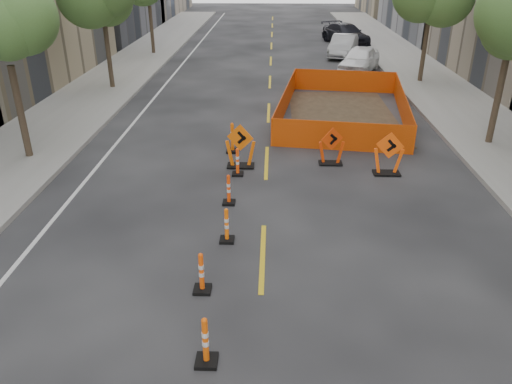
{
  "coord_description": "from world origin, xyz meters",
  "views": [
    {
      "loc": [
        0.2,
        -6.17,
        6.64
      ],
      "look_at": [
        -0.21,
        5.31,
        1.1
      ],
      "focal_mm": 35.0,
      "sensor_mm": 36.0,
      "label": 1
    }
  ],
  "objects_px": {
    "chevron_sign_center": "(332,146)",
    "chevron_sign_right": "(389,154)",
    "channelizer_4": "(201,272)",
    "channelizer_8": "(232,137)",
    "channelizer_3": "(205,341)",
    "parked_car_far": "(346,34)",
    "channelizer_5": "(227,225)",
    "channelizer_7": "(238,162)",
    "chevron_sign_left": "(240,146)",
    "channelizer_6": "(229,189)",
    "parked_car_mid": "(343,46)",
    "parked_car_near": "(360,60)"
  },
  "relations": [
    {
      "from": "channelizer_7",
      "to": "chevron_sign_right",
      "type": "distance_m",
      "value": 4.93
    },
    {
      "from": "parked_car_mid",
      "to": "chevron_sign_center",
      "type": "bearing_deg",
      "value": -82.64
    },
    {
      "from": "parked_car_far",
      "to": "channelizer_5",
      "type": "bearing_deg",
      "value": -124.76
    },
    {
      "from": "parked_car_near",
      "to": "parked_car_far",
      "type": "xyz_separation_m",
      "value": [
        0.5,
        10.55,
        0.0
      ]
    },
    {
      "from": "channelizer_5",
      "to": "chevron_sign_center",
      "type": "bearing_deg",
      "value": 58.99
    },
    {
      "from": "channelizer_4",
      "to": "channelizer_8",
      "type": "relative_size",
      "value": 0.86
    },
    {
      "from": "channelizer_6",
      "to": "parked_car_mid",
      "type": "distance_m",
      "value": 23.77
    },
    {
      "from": "chevron_sign_center",
      "to": "parked_car_far",
      "type": "distance_m",
      "value": 25.58
    },
    {
      "from": "channelizer_7",
      "to": "chevron_sign_left",
      "type": "bearing_deg",
      "value": 85.29
    },
    {
      "from": "channelizer_5",
      "to": "chevron_sign_right",
      "type": "relative_size",
      "value": 0.64
    },
    {
      "from": "channelizer_3",
      "to": "chevron_sign_center",
      "type": "relative_size",
      "value": 0.75
    },
    {
      "from": "channelizer_3",
      "to": "parked_car_mid",
      "type": "xyz_separation_m",
      "value": [
        5.96,
        29.25,
        0.23
      ]
    },
    {
      "from": "channelizer_6",
      "to": "channelizer_7",
      "type": "height_order",
      "value": "channelizer_7"
    },
    {
      "from": "channelizer_4",
      "to": "parked_car_mid",
      "type": "distance_m",
      "value": 27.88
    },
    {
      "from": "chevron_sign_left",
      "to": "chevron_sign_right",
      "type": "bearing_deg",
      "value": 9.34
    },
    {
      "from": "channelizer_5",
      "to": "parked_car_far",
      "type": "relative_size",
      "value": 0.18
    },
    {
      "from": "chevron_sign_left",
      "to": "parked_car_far",
      "type": "relative_size",
      "value": 0.29
    },
    {
      "from": "chevron_sign_left",
      "to": "parked_car_far",
      "type": "distance_m",
      "value": 26.55
    },
    {
      "from": "channelizer_6",
      "to": "parked_car_mid",
      "type": "xyz_separation_m",
      "value": [
        6.09,
        22.98,
        0.28
      ]
    },
    {
      "from": "channelizer_3",
      "to": "parked_car_near",
      "type": "distance_m",
      "value": 24.99
    },
    {
      "from": "channelizer_8",
      "to": "parked_car_near",
      "type": "bearing_deg",
      "value": 64.1
    },
    {
      "from": "chevron_sign_center",
      "to": "chevron_sign_right",
      "type": "relative_size",
      "value": 0.92
    },
    {
      "from": "channelizer_3",
      "to": "chevron_sign_center",
      "type": "height_order",
      "value": "chevron_sign_center"
    },
    {
      "from": "parked_car_far",
      "to": "channelizer_3",
      "type": "bearing_deg",
      "value": -123.28
    },
    {
      "from": "channelizer_5",
      "to": "channelizer_4",
      "type": "bearing_deg",
      "value": -99.58
    },
    {
      "from": "chevron_sign_center",
      "to": "parked_car_far",
      "type": "relative_size",
      "value": 0.25
    },
    {
      "from": "channelizer_8",
      "to": "channelizer_3",
      "type": "bearing_deg",
      "value": -88.12
    },
    {
      "from": "channelizer_3",
      "to": "chevron_sign_right",
      "type": "distance_m",
      "value": 9.9
    },
    {
      "from": "channelizer_3",
      "to": "chevron_sign_left",
      "type": "xyz_separation_m",
      "value": [
        0.05,
        9.05,
        0.26
      ]
    },
    {
      "from": "chevron_sign_left",
      "to": "channelizer_6",
      "type": "bearing_deg",
      "value": -78.81
    },
    {
      "from": "channelizer_4",
      "to": "channelizer_6",
      "type": "bearing_deg",
      "value": 86.88
    },
    {
      "from": "channelizer_5",
      "to": "channelizer_3",
      "type": "bearing_deg",
      "value": -90.02
    },
    {
      "from": "channelizer_5",
      "to": "channelizer_7",
      "type": "relative_size",
      "value": 0.99
    },
    {
      "from": "channelizer_4",
      "to": "channelizer_8",
      "type": "height_order",
      "value": "channelizer_8"
    },
    {
      "from": "channelizer_5",
      "to": "parked_car_mid",
      "type": "relative_size",
      "value": 0.21
    },
    {
      "from": "channelizer_4",
      "to": "channelizer_5",
      "type": "height_order",
      "value": "channelizer_4"
    },
    {
      "from": "chevron_sign_right",
      "to": "parked_car_mid",
      "type": "relative_size",
      "value": 0.33
    },
    {
      "from": "channelizer_6",
      "to": "chevron_sign_center",
      "type": "distance_m",
      "value": 4.53
    },
    {
      "from": "channelizer_4",
      "to": "parked_car_far",
      "type": "xyz_separation_m",
      "value": [
        7.17,
        32.63,
        0.28
      ]
    },
    {
      "from": "channelizer_3",
      "to": "chevron_sign_right",
      "type": "height_order",
      "value": "chevron_sign_right"
    },
    {
      "from": "chevron_sign_center",
      "to": "parked_car_near",
      "type": "height_order",
      "value": "parked_car_near"
    },
    {
      "from": "chevron_sign_left",
      "to": "channelizer_3",
      "type": "bearing_deg",
      "value": -75.61
    },
    {
      "from": "chevron_sign_center",
      "to": "chevron_sign_right",
      "type": "xyz_separation_m",
      "value": [
        1.77,
        -0.81,
        0.06
      ]
    },
    {
      "from": "channelizer_3",
      "to": "channelizer_7",
      "type": "xyz_separation_m",
      "value": [
        -0.01,
        8.36,
        -0.03
      ]
    },
    {
      "from": "chevron_sign_center",
      "to": "parked_car_far",
      "type": "height_order",
      "value": "parked_car_far"
    },
    {
      "from": "parked_car_mid",
      "to": "channelizer_4",
      "type": "bearing_deg",
      "value": -87.63
    },
    {
      "from": "chevron_sign_center",
      "to": "chevron_sign_left",
      "type": "bearing_deg",
      "value": 166.96
    },
    {
      "from": "channelizer_5",
      "to": "channelizer_8",
      "type": "height_order",
      "value": "channelizer_8"
    },
    {
      "from": "channelizer_5",
      "to": "channelizer_7",
      "type": "bearing_deg",
      "value": 90.16
    },
    {
      "from": "channelizer_3",
      "to": "channelizer_5",
      "type": "xyz_separation_m",
      "value": [
        0.0,
        4.18,
        -0.04
      ]
    }
  ]
}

